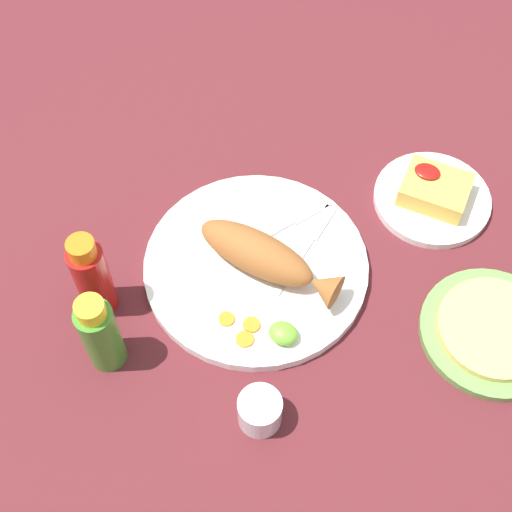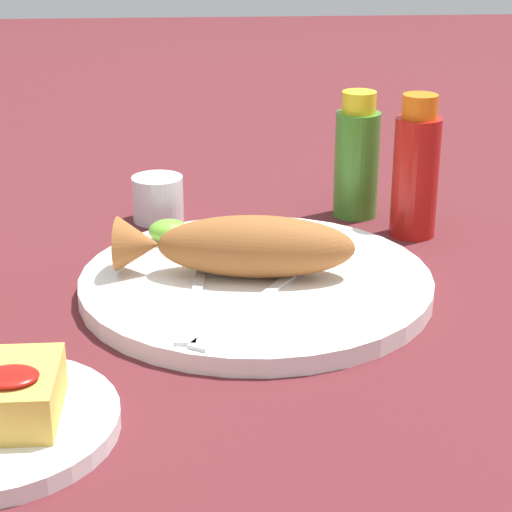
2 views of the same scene
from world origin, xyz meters
The scene contains 12 objects.
ground_plane centered at (0.00, 0.00, 0.00)m, with size 4.00×4.00×0.00m, color #561E23.
main_plate centered at (0.00, 0.00, 0.01)m, with size 0.34×0.34×0.02m, color white.
fried_fish centered at (-0.02, 0.00, 0.05)m, with size 0.24×0.09×0.06m.
fork_near centered at (-0.02, -0.09, 0.02)m, with size 0.11×0.16×0.00m.
fork_far centered at (-0.06, -0.07, 0.02)m, with size 0.03×0.19×0.00m.
carrot_slice_near centered at (0.00, 0.11, 0.02)m, with size 0.02×0.02×0.00m, color orange.
carrot_slice_mid centered at (-0.04, 0.12, 0.02)m, with size 0.03×0.03×0.00m, color orange.
carrot_slice_far centered at (-0.04, 0.10, 0.02)m, with size 0.03×0.03×0.00m, color orange.
lime_wedge_main centered at (-0.09, 0.10, 0.03)m, with size 0.04×0.04×0.02m, color #6BB233.
hot_sauce_bottle_red centered at (0.19, 0.15, 0.08)m, with size 0.05×0.05×0.16m.
hot_sauce_bottle_green centered at (0.13, 0.22, 0.07)m, with size 0.05×0.05×0.15m.
salt_cup centered at (-0.10, 0.22, 0.02)m, with size 0.06×0.06×0.05m.
Camera 2 is at (-0.06, -0.83, 0.37)m, focal length 65.00 mm.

